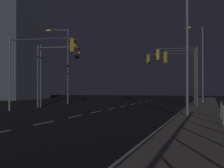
{
  "coord_description": "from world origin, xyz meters",
  "views": [
    {
      "loc": [
        7.9,
        -2.29,
        1.74
      ],
      "look_at": [
        1.96,
        18.22,
        1.98
      ],
      "focal_mm": 54.73,
      "sensor_mm": 36.0,
      "label": 1
    }
  ],
  "objects_px": {
    "traffic_light_near_left": "(172,66)",
    "street_lamp_mid_block": "(64,59)",
    "traffic_light_mid_left": "(181,66)",
    "traffic_light_near_right": "(179,63)",
    "traffic_light_overhead_east": "(56,63)",
    "traffic_light_far_left": "(57,63)",
    "street_lamp_far_end": "(181,33)",
    "street_lamp_corner": "(200,57)",
    "traffic_light_far_center": "(38,57)"
  },
  "relations": [
    {
      "from": "traffic_light_near_left",
      "to": "traffic_light_overhead_east",
      "type": "xyz_separation_m",
      "value": [
        -9.18,
        -8.24,
        -0.08
      ]
    },
    {
      "from": "traffic_light_near_left",
      "to": "traffic_light_near_right",
      "type": "bearing_deg",
      "value": -76.06
    },
    {
      "from": "traffic_light_mid_left",
      "to": "street_lamp_mid_block",
      "type": "distance_m",
      "value": 12.98
    },
    {
      "from": "traffic_light_near_right",
      "to": "street_lamp_far_end",
      "type": "relative_size",
      "value": 0.67
    },
    {
      "from": "traffic_light_far_center",
      "to": "traffic_light_mid_left",
      "type": "bearing_deg",
      "value": 36.41
    },
    {
      "from": "traffic_light_near_left",
      "to": "traffic_light_near_right",
      "type": "relative_size",
      "value": 0.99
    },
    {
      "from": "traffic_light_near_left",
      "to": "street_lamp_corner",
      "type": "height_order",
      "value": "street_lamp_corner"
    },
    {
      "from": "traffic_light_overhead_east",
      "to": "street_lamp_corner",
      "type": "bearing_deg",
      "value": 39.3
    },
    {
      "from": "traffic_light_mid_left",
      "to": "traffic_light_far_left",
      "type": "distance_m",
      "value": 10.82
    },
    {
      "from": "street_lamp_far_end",
      "to": "traffic_light_mid_left",
      "type": "bearing_deg",
      "value": 94.46
    },
    {
      "from": "street_lamp_corner",
      "to": "traffic_light_near_left",
      "type": "bearing_deg",
      "value": -151.21
    },
    {
      "from": "street_lamp_far_end",
      "to": "street_lamp_mid_block",
      "type": "distance_m",
      "value": 18.61
    },
    {
      "from": "traffic_light_overhead_east",
      "to": "traffic_light_mid_left",
      "type": "bearing_deg",
      "value": 15.14
    },
    {
      "from": "traffic_light_near_left",
      "to": "street_lamp_mid_block",
      "type": "height_order",
      "value": "street_lamp_mid_block"
    },
    {
      "from": "traffic_light_near_right",
      "to": "traffic_light_overhead_east",
      "type": "distance_m",
      "value": 11.01
    },
    {
      "from": "street_lamp_far_end",
      "to": "street_lamp_corner",
      "type": "bearing_deg",
      "value": 87.85
    },
    {
      "from": "street_lamp_corner",
      "to": "street_lamp_far_end",
      "type": "bearing_deg",
      "value": -92.15
    },
    {
      "from": "street_lamp_corner",
      "to": "street_lamp_far_end",
      "type": "height_order",
      "value": "street_lamp_far_end"
    },
    {
      "from": "traffic_light_mid_left",
      "to": "traffic_light_near_right",
      "type": "bearing_deg",
      "value": 103.47
    },
    {
      "from": "traffic_light_near_left",
      "to": "traffic_light_overhead_east",
      "type": "height_order",
      "value": "traffic_light_overhead_east"
    },
    {
      "from": "traffic_light_mid_left",
      "to": "traffic_light_far_center",
      "type": "bearing_deg",
      "value": -143.59
    },
    {
      "from": "traffic_light_near_left",
      "to": "street_lamp_mid_block",
      "type": "relative_size",
      "value": 0.67
    },
    {
      "from": "street_lamp_corner",
      "to": "traffic_light_mid_left",
      "type": "bearing_deg",
      "value": -101.33
    },
    {
      "from": "traffic_light_near_right",
      "to": "traffic_light_overhead_east",
      "type": "bearing_deg",
      "value": -157.64
    },
    {
      "from": "traffic_light_far_left",
      "to": "street_lamp_corner",
      "type": "bearing_deg",
      "value": 38.5
    },
    {
      "from": "traffic_light_near_left",
      "to": "street_lamp_far_end",
      "type": "xyz_separation_m",
      "value": [
        2.08,
        -15.1,
        1.0
      ]
    },
    {
      "from": "traffic_light_overhead_east",
      "to": "traffic_light_far_left",
      "type": "height_order",
      "value": "traffic_light_far_left"
    },
    {
      "from": "traffic_light_overhead_east",
      "to": "street_lamp_mid_block",
      "type": "xyz_separation_m",
      "value": [
        -1.98,
        6.23,
        0.92
      ]
    },
    {
      "from": "traffic_light_mid_left",
      "to": "street_lamp_far_end",
      "type": "height_order",
      "value": "street_lamp_far_end"
    },
    {
      "from": "street_lamp_mid_block",
      "to": "traffic_light_mid_left",
      "type": "bearing_deg",
      "value": -15.18
    },
    {
      "from": "traffic_light_near_left",
      "to": "street_lamp_corner",
      "type": "distance_m",
      "value": 3.24
    },
    {
      "from": "traffic_light_near_left",
      "to": "traffic_light_near_right",
      "type": "distance_m",
      "value": 4.17
    },
    {
      "from": "traffic_light_far_center",
      "to": "street_lamp_far_end",
      "type": "bearing_deg",
      "value": -12.92
    },
    {
      "from": "traffic_light_overhead_east",
      "to": "traffic_light_mid_left",
      "type": "relative_size",
      "value": 1.09
    },
    {
      "from": "traffic_light_mid_left",
      "to": "traffic_light_far_left",
      "type": "height_order",
      "value": "traffic_light_far_left"
    },
    {
      "from": "traffic_light_far_left",
      "to": "street_lamp_corner",
      "type": "height_order",
      "value": "street_lamp_corner"
    },
    {
      "from": "traffic_light_mid_left",
      "to": "traffic_light_far_left",
      "type": "xyz_separation_m",
      "value": [
        -10.51,
        -2.57,
        0.26
      ]
    },
    {
      "from": "traffic_light_far_left",
      "to": "street_lamp_mid_block",
      "type": "distance_m",
      "value": 6.34
    },
    {
      "from": "traffic_light_far_center",
      "to": "traffic_light_overhead_east",
      "type": "bearing_deg",
      "value": 98.39
    },
    {
      "from": "traffic_light_overhead_east",
      "to": "traffic_light_far_center",
      "type": "bearing_deg",
      "value": -81.61
    },
    {
      "from": "traffic_light_near_left",
      "to": "traffic_light_far_left",
      "type": "relative_size",
      "value": 0.96
    },
    {
      "from": "traffic_light_near_left",
      "to": "traffic_light_far_left",
      "type": "xyz_separation_m",
      "value": [
        -9.18,
        -7.97,
        -0.04
      ]
    },
    {
      "from": "traffic_light_near_right",
      "to": "street_lamp_corner",
      "type": "bearing_deg",
      "value": 72.91
    },
    {
      "from": "traffic_light_overhead_east",
      "to": "street_lamp_far_end",
      "type": "relative_size",
      "value": 0.68
    },
    {
      "from": "street_lamp_corner",
      "to": "street_lamp_far_end",
      "type": "xyz_separation_m",
      "value": [
        -0.62,
        -16.58,
        0.02
      ]
    },
    {
      "from": "street_lamp_mid_block",
      "to": "street_lamp_corner",
      "type": "bearing_deg",
      "value": 14.16
    },
    {
      "from": "traffic_light_near_right",
      "to": "traffic_light_far_left",
      "type": "distance_m",
      "value": 10.91
    },
    {
      "from": "traffic_light_far_center",
      "to": "traffic_light_near_right",
      "type": "height_order",
      "value": "traffic_light_far_center"
    },
    {
      "from": "street_lamp_corner",
      "to": "street_lamp_mid_block",
      "type": "relative_size",
      "value": 1.0
    },
    {
      "from": "traffic_light_overhead_east",
      "to": "traffic_light_far_left",
      "type": "relative_size",
      "value": 0.99
    }
  ]
}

